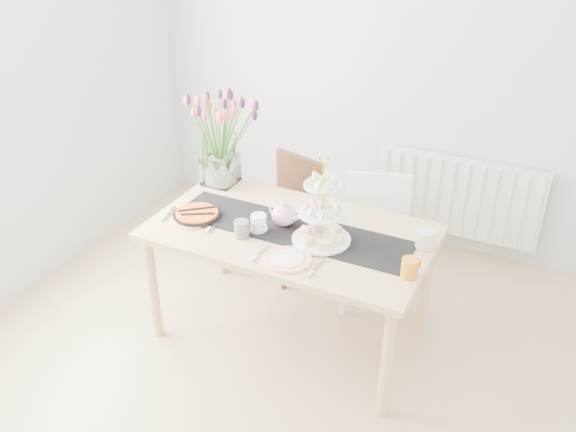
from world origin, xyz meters
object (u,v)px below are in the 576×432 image
at_px(cream_jug, 425,239).
at_px(plate_left, 192,219).
at_px(cake_stand, 322,220).
at_px(dining_table, 290,241).
at_px(chair_brown, 290,207).
at_px(mug_grey, 242,229).
at_px(mug_white, 259,223).
at_px(chair_white, 376,231).
at_px(tulip_vase, 218,125).
at_px(mug_orange, 410,268).
at_px(plate_right, 287,260).
at_px(teapot, 284,215).
at_px(tart_tin, 197,215).
at_px(radiator, 458,197).

height_order(cream_jug, plate_left, cream_jug).
height_order(cake_stand, plate_left, cake_stand).
height_order(dining_table, chair_brown, chair_brown).
relative_size(mug_grey, mug_white, 0.93).
relative_size(dining_table, chair_white, 1.87).
relative_size(tulip_vase, mug_orange, 7.03).
xyz_separation_m(mug_grey, plate_right, (0.34, -0.11, -0.04)).
bearing_deg(mug_grey, tulip_vase, 98.31).
distance_m(teapot, mug_white, 0.16).
bearing_deg(plate_right, cake_stand, 71.47).
xyz_separation_m(tulip_vase, mug_white, (0.52, -0.44, -0.35)).
height_order(teapot, tart_tin, teapot).
distance_m(cream_jug, mug_orange, 0.30).
relative_size(radiator, cake_stand, 2.51).
height_order(cream_jug, mug_grey, cream_jug).
bearing_deg(plate_left, chair_brown, 75.25).
distance_m(chair_white, cream_jug, 0.70).
bearing_deg(cream_jug, mug_grey, 179.02).
relative_size(chair_white, cream_jug, 8.51).
distance_m(radiator, plate_left, 2.03).
xyz_separation_m(cake_stand, tart_tin, (-0.77, -0.07, -0.12)).
height_order(tulip_vase, plate_right, tulip_vase).
xyz_separation_m(radiator, plate_left, (-1.24, -1.57, 0.31)).
xyz_separation_m(dining_table, chair_brown, (-0.34, 0.69, -0.20)).
height_order(chair_brown, tulip_vase, tulip_vase).
distance_m(radiator, mug_white, 1.76).
bearing_deg(dining_table, cake_stand, -11.85).
bearing_deg(mug_white, tulip_vase, 165.51).
bearing_deg(radiator, chair_brown, -144.70).
relative_size(radiator, tart_tin, 4.29).
bearing_deg(chair_white, teapot, -140.00).
relative_size(radiator, mug_grey, 12.15).
xyz_separation_m(dining_table, plate_left, (-0.57, -0.15, 0.08)).
height_order(tart_tin, mug_grey, mug_grey).
bearing_deg(mug_white, cake_stand, 34.24).
bearing_deg(chair_brown, mug_orange, -22.14).
height_order(chair_brown, chair_white, chair_white).
height_order(dining_table, plate_left, plate_left).
xyz_separation_m(tart_tin, plate_right, (0.68, -0.18, -0.01)).
distance_m(radiator, chair_brown, 1.25).
relative_size(dining_table, mug_grey, 16.20).
bearing_deg(chair_brown, dining_table, -47.70).
distance_m(chair_white, tulip_vase, 1.22).
distance_m(dining_table, tart_tin, 0.58).
height_order(chair_brown, teapot, teapot).
relative_size(chair_white, teapot, 3.72).
bearing_deg(plate_left, teapot, 18.77).
xyz_separation_m(dining_table, chair_white, (0.32, 0.62, -0.18)).
relative_size(cake_stand, plate_right, 1.87).
height_order(radiator, plate_right, plate_right).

